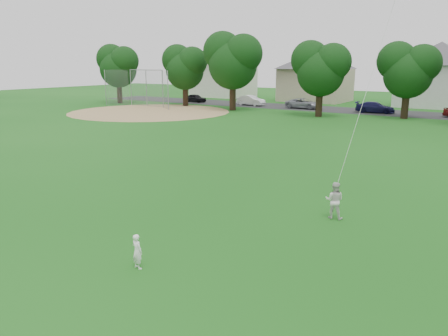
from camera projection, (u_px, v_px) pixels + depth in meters
The scene contains 9 objects.
ground at pixel (148, 252), 12.69m from camera, with size 160.00×160.00×0.00m, color #134F12.
street at pixel (420, 115), 46.71m from camera, with size 90.00×7.00×0.01m, color #2D2D30.
dirt_infield at pixel (150, 112), 49.35m from camera, with size 18.00×18.00×0.02m, color #9E7F51.
toddler at pixel (137, 251), 11.59m from camera, with size 0.35×0.23×0.97m, color white.
older_boy at pixel (334, 200), 15.32m from camera, with size 0.65×0.50×1.33m, color silver.
kite at pixel (366, 92), 15.09m from camera, with size 1.02×1.69×7.47m.
baseball_backstop at pixel (144, 88), 54.86m from camera, with size 10.40×2.04×4.55m.
parked_cars at pixel (400, 109), 46.77m from camera, with size 54.37×2.58×1.29m.
house_row at pixel (448, 67), 53.18m from camera, with size 77.52×14.11×10.24m.
Camera 1 is at (8.36, -8.57, 5.35)m, focal length 35.00 mm.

